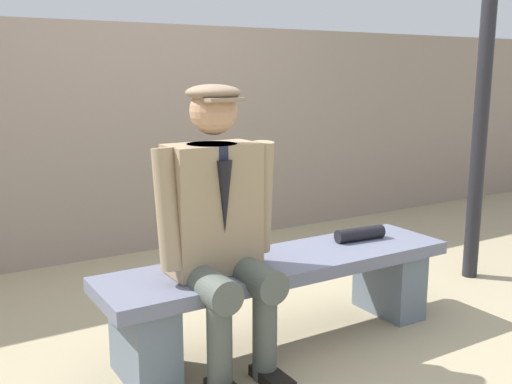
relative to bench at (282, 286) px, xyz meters
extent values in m
plane|color=tan|center=(0.00, 0.00, -0.30)|extent=(30.00, 30.00, 0.00)
cube|color=slate|center=(0.00, 0.00, 0.11)|extent=(1.84, 0.46, 0.07)
cube|color=slate|center=(-0.73, 0.00, -0.11)|extent=(0.20, 0.39, 0.38)
cube|color=slate|center=(0.73, 0.00, -0.11)|extent=(0.20, 0.39, 0.38)
cube|color=#967F60|center=(0.38, 0.00, 0.44)|extent=(0.41, 0.22, 0.59)
cylinder|color=#1E2338|center=(0.38, 0.00, 0.71)|extent=(0.23, 0.23, 0.06)
cone|color=black|center=(0.38, 0.12, 0.52)|extent=(0.07, 0.07, 0.32)
sphere|color=tan|center=(0.38, 0.02, 0.88)|extent=(0.21, 0.21, 0.21)
ellipsoid|color=#826D55|center=(0.38, 0.02, 0.96)|extent=(0.24, 0.24, 0.07)
cube|color=#826D55|center=(0.38, 0.11, 0.94)|extent=(0.17, 0.09, 0.02)
cylinder|color=#4C534C|center=(0.27, 0.13, 0.15)|extent=(0.15, 0.43, 0.15)
cylinder|color=#4C534C|center=(0.27, 0.27, -0.07)|extent=(0.11, 0.11, 0.45)
cube|color=black|center=(0.27, 0.33, -0.27)|extent=(0.10, 0.24, 0.05)
cylinder|color=#967F60|center=(0.15, 0.04, 0.48)|extent=(0.11, 0.15, 0.53)
cylinder|color=#4C534C|center=(0.50, 0.13, 0.15)|extent=(0.15, 0.43, 0.15)
cylinder|color=#4C534C|center=(0.50, 0.27, -0.07)|extent=(0.11, 0.11, 0.45)
cylinder|color=#967F60|center=(0.62, 0.04, 0.48)|extent=(0.12, 0.17, 0.53)
cylinder|color=black|center=(-0.54, -0.04, 0.18)|extent=(0.30, 0.10, 0.07)
cube|color=gray|center=(0.00, -1.96, 0.55)|extent=(12.00, 0.24, 1.69)
cylinder|color=black|center=(-1.63, -0.16, 1.04)|extent=(0.10, 0.10, 2.67)
camera|label=1|loc=(1.58, 2.33, 1.05)|focal=41.69mm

